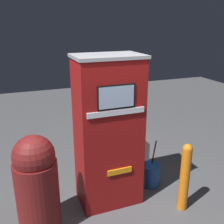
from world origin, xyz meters
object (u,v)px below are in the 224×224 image
object	(u,v)px
gas_pump	(109,133)
trash_bin	(37,184)
squeegee_bucket	(150,174)
safety_bollard	(185,176)

from	to	relation	value
gas_pump	trash_bin	xyz separation A→B (m)	(-0.97, -0.24, -0.39)
squeegee_bucket	trash_bin	bearing A→B (deg)	-168.65
trash_bin	squeegee_bucket	xyz separation A→B (m)	(1.68, 0.34, -0.45)
trash_bin	squeegee_bucket	distance (m)	1.77
safety_bollard	squeegee_bucket	size ratio (longest dim) A/B	1.27
gas_pump	safety_bollard	distance (m)	1.13
gas_pump	trash_bin	size ratio (longest dim) A/B	1.65
gas_pump	squeegee_bucket	bearing A→B (deg)	7.41
trash_bin	gas_pump	bearing A→B (deg)	14.18
trash_bin	safety_bollard	bearing A→B (deg)	-9.56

